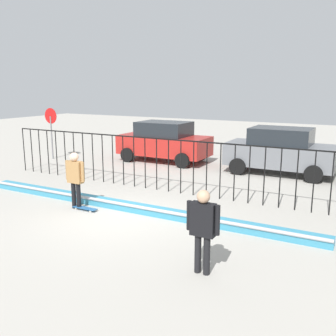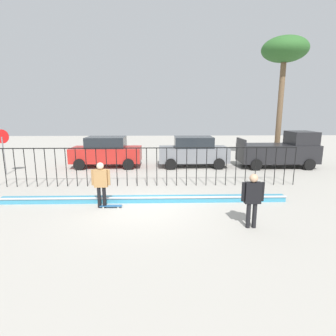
{
  "view_description": "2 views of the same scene",
  "coord_description": "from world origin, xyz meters",
  "views": [
    {
      "loc": [
        6.05,
        -8.13,
        3.55
      ],
      "look_at": [
        0.61,
        1.84,
        1.11
      ],
      "focal_mm": 40.83,
      "sensor_mm": 36.0,
      "label": 1
    },
    {
      "loc": [
        0.64,
        -9.52,
        3.46
      ],
      "look_at": [
        0.96,
        1.83,
        1.1
      ],
      "focal_mm": 29.21,
      "sensor_mm": 36.0,
      "label": 2
    }
  ],
  "objects": [
    {
      "name": "ground_plane",
      "position": [
        0.0,
        0.0,
        0.0
      ],
      "size": [
        60.0,
        60.0,
        0.0
      ],
      "primitive_type": "plane",
      "color": "#ADA89E"
    },
    {
      "name": "bowl_coping_ledge",
      "position": [
        0.0,
        0.64,
        0.12
      ],
      "size": [
        11.0,
        0.4,
        0.27
      ],
      "color": "teal",
      "rests_on": "ground"
    },
    {
      "name": "perimeter_fence",
      "position": [
        -0.0,
        2.99,
        1.12
      ],
      "size": [
        14.04,
        0.04,
        1.82
      ],
      "color": "black",
      "rests_on": "ground"
    },
    {
      "name": "skateboarder",
      "position": [
        -1.51,
        0.07,
        1.01
      ],
      "size": [
        0.68,
        0.25,
        1.68
      ],
      "rotation": [
        0.0,
        0.0,
        -0.12
      ],
      "color": "black",
      "rests_on": "ground"
    },
    {
      "name": "skateboard",
      "position": [
        -1.18,
        0.05,
        0.06
      ],
      "size": [
        0.8,
        0.2,
        0.07
      ],
      "rotation": [
        0.0,
        0.0,
        -0.3
      ],
      "color": "#26598C",
      "rests_on": "ground"
    },
    {
      "name": "camera_operator",
      "position": [
        3.37,
        -1.84,
        1.0
      ],
      "size": [
        0.68,
        0.25,
        1.67
      ],
      "rotation": [
        0.0,
        0.0,
        3.02
      ],
      "color": "black",
      "rests_on": "ground"
    },
    {
      "name": "parked_car_red",
      "position": [
        -2.75,
        7.6,
        0.97
      ],
      "size": [
        4.3,
        2.12,
        1.9
      ],
      "rotation": [
        0.0,
        0.0,
        -0.03
      ],
      "color": "#B2231E",
      "rests_on": "ground"
    },
    {
      "name": "parked_car_gray",
      "position": [
        2.72,
        7.54,
        0.97
      ],
      "size": [
        4.3,
        2.12,
        1.9
      ],
      "rotation": [
        0.0,
        0.0,
        -0.02
      ],
      "color": "slate",
      "rests_on": "ground"
    },
    {
      "name": "pickup_truck",
      "position": [
        8.16,
        7.19,
        1.04
      ],
      "size": [
        4.7,
        2.12,
        2.24
      ],
      "rotation": [
        0.0,
        0.0,
        0.02
      ],
      "color": "black",
      "rests_on": "ground"
    },
    {
      "name": "stop_sign",
      "position": [
        -7.96,
        5.56,
        1.62
      ],
      "size": [
        0.76,
        0.07,
        2.5
      ],
      "color": "slate",
      "rests_on": "ground"
    },
    {
      "name": "palm_tree_tall",
      "position": [
        8.84,
        9.39,
        7.21
      ],
      "size": [
        2.99,
        2.99,
        8.26
      ],
      "color": "brown",
      "rests_on": "ground"
    }
  ]
}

